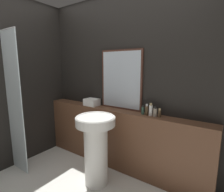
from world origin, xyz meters
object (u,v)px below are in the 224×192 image
mirror (121,80)px  lotion_bottle (151,110)px  hand_soap_bottle (160,113)px  shampoo_bottle (143,110)px  pedestal_sink (96,144)px  body_wash_bottle (155,112)px  towel_stack (92,102)px  conditioner_bottle (147,110)px

mirror → lotion_bottle: mirror is taller
lotion_bottle → hand_soap_bottle: lotion_bottle is taller
mirror → hand_soap_bottle: 0.73m
mirror → hand_soap_bottle: size_ratio=7.79×
lotion_bottle → mirror: bearing=170.0°
mirror → hand_soap_bottle: (0.62, -0.09, -0.37)m
shampoo_bottle → lotion_bottle: 0.11m
shampoo_bottle → hand_soap_bottle: 0.22m
pedestal_sink → body_wash_bottle: bearing=38.9°
towel_stack → lotion_bottle: size_ratio=1.35×
pedestal_sink → mirror: size_ratio=1.06×
lotion_bottle → hand_soap_bottle: (0.12, 0.00, -0.02)m
lotion_bottle → hand_soap_bottle: bearing=0.0°
pedestal_sink → body_wash_bottle: body_wash_bottle is taller
body_wash_bottle → conditioner_bottle: bearing=180.0°
hand_soap_bottle → body_wash_bottle: bearing=180.0°
shampoo_bottle → conditioner_bottle: size_ratio=0.83×
pedestal_sink → shampoo_bottle: shampoo_bottle is taller
shampoo_bottle → lotion_bottle: size_ratio=0.72×
hand_soap_bottle → pedestal_sink: bearing=-143.6°
shampoo_bottle → lotion_bottle: bearing=-0.0°
shampoo_bottle → body_wash_bottle: (0.17, -0.00, 0.00)m
pedestal_sink → towel_stack: towel_stack is taller
mirror → body_wash_bottle: mirror is taller
mirror → shampoo_bottle: 0.55m
shampoo_bottle → conditioner_bottle: bearing=-0.0°
pedestal_sink → body_wash_bottle: size_ratio=7.26×
towel_stack → shampoo_bottle: shampoo_bottle is taller
shampoo_bottle → hand_soap_bottle: bearing=-0.0°
conditioner_bottle → towel_stack: bearing=180.0°
conditioner_bottle → lotion_bottle: bearing=-0.0°
conditioner_bottle → pedestal_sink: bearing=-134.8°
shampoo_bottle → conditioner_bottle: conditioner_bottle is taller
conditioner_bottle → hand_soap_bottle: (0.17, 0.00, -0.02)m
towel_stack → conditioner_bottle: conditioner_bottle is taller
towel_stack → hand_soap_bottle: same height
conditioner_bottle → hand_soap_bottle: bearing=0.0°
towel_stack → mirror: bearing=10.2°
pedestal_sink → hand_soap_bottle: (0.64, 0.47, 0.40)m
pedestal_sink → conditioner_bottle: conditioner_bottle is taller
mirror → towel_stack: (-0.49, -0.09, -0.37)m
shampoo_bottle → body_wash_bottle: 0.17m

